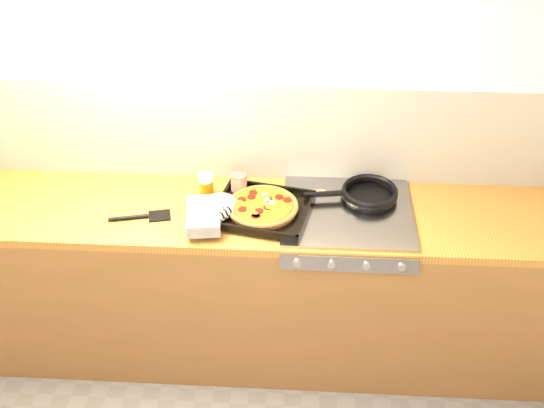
# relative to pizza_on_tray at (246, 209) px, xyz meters

# --- Properties ---
(room_shell) EXTENTS (3.20, 3.20, 3.20)m
(room_shell) POSITION_rel_pizza_on_tray_xyz_m (0.01, 0.35, 0.20)
(room_shell) COLOR white
(room_shell) RESTS_ON ground
(counter_run) EXTENTS (3.20, 0.62, 0.90)m
(counter_run) POSITION_rel_pizza_on_tray_xyz_m (0.02, 0.06, -0.49)
(counter_run) COLOR brown
(counter_run) RESTS_ON ground
(stovetop) EXTENTS (0.60, 0.56, 0.02)m
(stovetop) POSITION_rel_pizza_on_tray_xyz_m (0.46, 0.06, -0.04)
(stovetop) COLOR gray
(stovetop) RESTS_ON counter_run
(pizza_on_tray) EXTENTS (0.60, 0.47, 0.07)m
(pizza_on_tray) POSITION_rel_pizza_on_tray_xyz_m (0.00, 0.00, 0.00)
(pizza_on_tray) COLOR black
(pizza_on_tray) RESTS_ON stovetop
(frying_pan) EXTENTS (0.47, 0.31, 0.04)m
(frying_pan) POSITION_rel_pizza_on_tray_xyz_m (0.56, 0.17, -0.01)
(frying_pan) COLOR black
(frying_pan) RESTS_ON stovetop
(tomato_can) EXTENTS (0.09, 0.09, 0.11)m
(tomato_can) POSITION_rel_pizza_on_tray_xyz_m (-0.05, 0.18, 0.01)
(tomato_can) COLOR #9D110C
(tomato_can) RESTS_ON counter_run
(juice_glass) EXTENTS (0.07, 0.07, 0.12)m
(juice_glass) POSITION_rel_pizza_on_tray_xyz_m (-0.21, 0.15, 0.02)
(juice_glass) COLOR #C86F0B
(juice_glass) RESTS_ON counter_run
(wooden_spoon) EXTENTS (0.30, 0.05, 0.02)m
(wooden_spoon) POSITION_rel_pizza_on_tray_xyz_m (0.25, 0.21, -0.04)
(wooden_spoon) COLOR #A77447
(wooden_spoon) RESTS_ON counter_run
(black_spatula) EXTENTS (0.29, 0.12, 0.02)m
(black_spatula) POSITION_rel_pizza_on_tray_xyz_m (-0.48, -0.04, -0.04)
(black_spatula) COLOR black
(black_spatula) RESTS_ON counter_run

